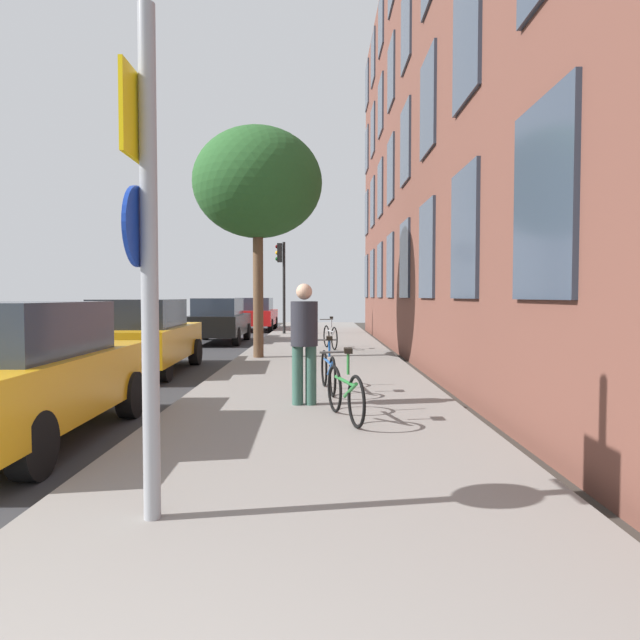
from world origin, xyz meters
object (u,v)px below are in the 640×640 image
Objects in this scene: sign_post at (146,238)px; car_3 at (255,314)px; bicycle_1 at (328,370)px; car_2 at (219,320)px; bicycle_0 at (345,392)px; traffic_light at (282,271)px; pedestrian_0 at (304,336)px; car_1 at (143,335)px; bicycle_2 at (330,336)px; car_0 at (21,371)px; tree_near at (258,184)px.

sign_post reaches higher than car_3.
car_2 is (-3.79, 11.21, 0.36)m from bicycle_1.
car_2 reaches higher than bicycle_0.
traffic_light reaches higher than pedestrian_0.
car_1 and car_3 have the same top height.
car_2 is at bearing 138.73° from bicycle_2.
traffic_light is at bearing 105.47° from bicycle_2.
pedestrian_0 is at bearing -84.98° from traffic_light.
car_0 is at bearing -95.74° from traffic_light.
sign_post is 2.11× the size of bicycle_1.
car_2 is at bearing -120.05° from traffic_light.
sign_post reaches higher than car_2.
car_0 is at bearing -88.96° from car_2.
traffic_light is at bearing 84.26° from car_0.
traffic_light reaches higher than car_3.
pedestrian_0 is (-0.54, -8.89, 0.62)m from bicycle_2.
sign_post is at bearing -103.09° from pedestrian_0.
car_3 is at bearing 86.32° from car_2.
car_3 is (0.47, 7.27, 0.00)m from car_2.
bicycle_1 is (1.76, -14.73, -2.29)m from traffic_light.
bicycle_0 is 0.89× the size of pedestrian_0.
traffic_light is 7.60m from bicycle_2.
sign_post is 0.81× the size of car_2.
car_3 reaches higher than bicycle_1.
bicycle_1 is 4.61m from car_0.
tree_near is at bearing -89.81° from traffic_light.
bicycle_0 is at bearing -51.31° from car_1.
traffic_light reaches higher than bicycle_2.
pedestrian_0 reaches higher than bicycle_2.
traffic_light is at bearing -67.42° from car_3.
car_1 is at bearing -136.36° from tree_near.
car_0 and car_1 have the same top height.
bicycle_0 is at bearing -89.96° from bicycle_2.
pedestrian_0 reaches higher than car_2.
traffic_light is 2.29× the size of bicycle_1.
traffic_light is 2.39× the size of bicycle_2.
tree_near reaches higher than bicycle_1.
car_1 is at bearing 94.65° from car_0.
car_0 is 14.15m from car_2.
pedestrian_0 reaches higher than bicycle_1.
bicycle_1 is 7.73m from bicycle_2.
sign_post is 0.81× the size of car_1.
traffic_light is at bearing 96.82° from bicycle_1.
pedestrian_0 is at bearing 76.91° from sign_post.
car_1 is at bearing 142.46° from bicycle_1.
tree_near is at bearing -127.95° from bicycle_2.
traffic_light reaches higher than bicycle_1.
tree_near is 7.30m from car_2.
car_0 is at bearing -102.40° from tree_near.
traffic_light is at bearing 90.19° from tree_near.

